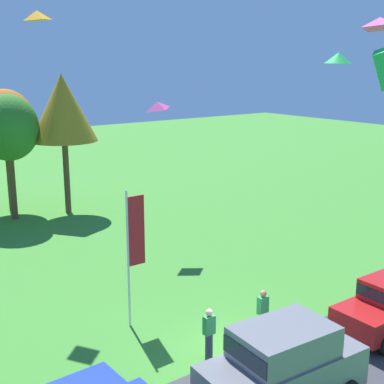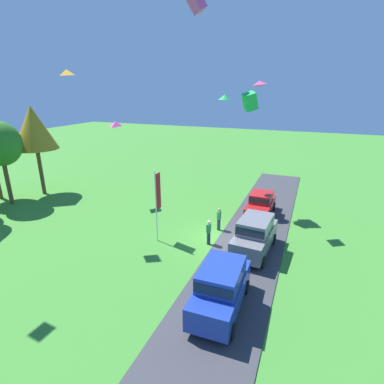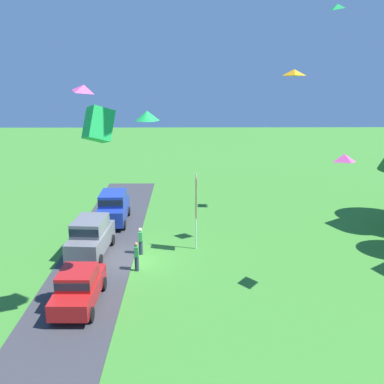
% 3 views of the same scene
% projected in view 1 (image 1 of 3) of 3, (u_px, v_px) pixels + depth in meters
% --- Properties ---
extents(ground_plane, '(120.00, 120.00, 0.00)m').
position_uv_depth(ground_plane, '(243.00, 357.00, 16.83)').
color(ground_plane, '#3D842D').
extents(car_suv_mid_row, '(4.72, 2.31, 2.28)m').
position_uv_depth(car_suv_mid_row, '(283.00, 363.00, 14.14)').
color(car_suv_mid_row, slate).
rests_on(car_suv_mid_row, ground).
extents(person_watching_sky, '(0.36, 0.24, 1.71)m').
position_uv_depth(person_watching_sky, '(263.00, 313.00, 17.85)').
color(person_watching_sky, '#2D334C').
rests_on(person_watching_sky, ground).
extents(person_beside_suv, '(0.36, 0.24, 1.71)m').
position_uv_depth(person_beside_suv, '(209.00, 334.00, 16.50)').
color(person_beside_suv, '#2D334C').
rests_on(person_beside_suv, ground).
extents(tree_lone_near, '(3.47, 3.47, 7.32)m').
position_uv_depth(tree_lone_near, '(8.00, 128.00, 30.46)').
color(tree_lone_near, brown).
rests_on(tree_lone_near, ground).
extents(tree_left_of_center, '(3.55, 3.55, 7.50)m').
position_uv_depth(tree_left_of_center, '(5.00, 122.00, 32.47)').
color(tree_left_of_center, brown).
rests_on(tree_left_of_center, ground).
extents(tree_far_right, '(3.99, 3.99, 8.42)m').
position_uv_depth(tree_far_right, '(63.00, 108.00, 31.63)').
color(tree_far_right, brown).
rests_on(tree_far_right, ground).
extents(flag_banner, '(0.71, 0.08, 4.92)m').
position_uv_depth(flag_banner, '(134.00, 240.00, 18.26)').
color(flag_banner, silver).
rests_on(flag_banner, ground).
extents(kite_diamond_low_drifter, '(1.20, 1.10, 0.45)m').
position_uv_depth(kite_diamond_low_drifter, '(380.00, 23.00, 15.91)').
color(kite_diamond_low_drifter, '#EA4C9E').
extents(kite_diamond_high_left, '(1.21, 0.93, 0.54)m').
position_uv_depth(kite_diamond_high_left, '(157.00, 106.00, 25.88)').
color(kite_diamond_high_left, '#EA4C9E').
extents(kite_delta_mid_center, '(1.41, 1.41, 0.41)m').
position_uv_depth(kite_delta_mid_center, '(338.00, 58.00, 19.56)').
color(kite_delta_mid_center, green).
extents(kite_diamond_topmost, '(0.93, 1.09, 0.42)m').
position_uv_depth(kite_diamond_topmost, '(37.00, 15.00, 20.46)').
color(kite_diamond_topmost, orange).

